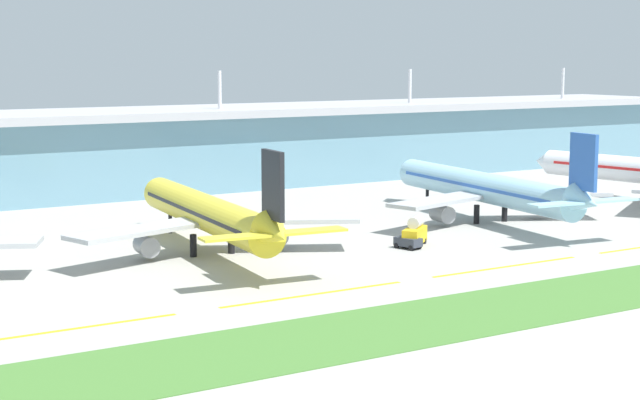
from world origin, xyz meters
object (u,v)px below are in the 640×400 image
Objects in this scene: pushback_tug at (408,242)px; fuel_truck at (415,232)px; airliner_far_middle at (487,188)px; airliner_near_middle at (209,214)px.

pushback_tug is 3.21m from fuel_truck.
airliner_near_middle is at bearing -178.96° from airliner_far_middle.
airliner_near_middle is at bearing 159.84° from fuel_truck.
airliner_far_middle is 30.10m from fuel_truck.
airliner_near_middle is 8.60× the size of fuel_truck.
fuel_truck is at bearing 31.15° from pushback_tug.
pushback_tug is (29.78, -13.42, -5.35)m from airliner_near_middle.
fuel_truck reaches higher than pushback_tug.
fuel_truck is (2.57, 1.55, 1.16)m from pushback_tug.
airliner_near_middle is at bearing 155.74° from pushback_tug.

